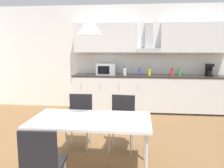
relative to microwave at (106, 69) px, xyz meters
The scene contains 17 objects.
ground_plane 2.90m from the microwave, 91.03° to the right, with size 9.39×8.98×0.02m, color brown.
wall_back 0.46m from the microwave, 97.79° to the left, with size 7.51×0.10×2.72m, color white.
kitchen_counter 1.23m from the microwave, ahead, with size 3.81×0.63×0.93m.
backsplash_tile 1.12m from the microwave, 15.17° to the left, with size 3.79×0.02×0.50m, color silver.
upper_wall_cabinets 1.34m from the microwave, ahead, with size 3.79×0.40×0.73m.
microwave is the anchor object (origin of this frame).
coffee_maker 2.54m from the microwave, ahead, with size 0.18×0.19×0.30m.
bottle_yellow 1.10m from the microwave, ahead, with size 0.08×0.08×0.21m.
bottle_white 0.48m from the microwave, ahead, with size 0.08×0.08×0.22m.
bottle_green 1.83m from the microwave, ahead, with size 0.07×0.07×0.20m.
bottle_red 1.65m from the microwave, ahead, with size 0.07×0.07×0.21m.
bottle_blue 0.86m from the microwave, ahead, with size 0.06×0.06×0.20m.
dining_table 3.21m from the microwave, 85.79° to the right, with size 1.56×0.88×0.73m.
chair_near_left 4.04m from the microwave, 91.61° to the right, with size 0.42×0.42×0.87m.
chair_far_left 2.42m from the microwave, 92.87° to the right, with size 0.41×0.41×0.87m.
chair_far_right 2.49m from the microwave, 75.93° to the right, with size 0.43×0.43×0.87m.
pendant_lamp 3.30m from the microwave, 85.79° to the right, with size 0.32×0.32×0.22m, color silver.
Camera 1 is at (0.91, -3.59, 1.68)m, focal length 40.00 mm.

